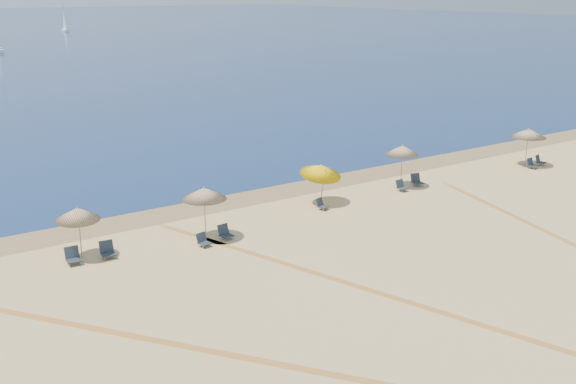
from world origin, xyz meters
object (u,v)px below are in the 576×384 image
Objects in this scene: chair_9 at (540,161)px; sailboat_2 at (64,23)px; chair_5 at (322,204)px; chair_7 at (417,180)px; chair_1 at (73,256)px; chair_6 at (401,186)px; umbrella_4 at (402,150)px; chair_4 at (225,233)px; umbrella_2 at (204,193)px; umbrella_3 at (321,170)px; umbrella_1 at (78,214)px; chair_3 at (203,241)px; umbrella_5 at (528,133)px; chair_2 at (107,250)px; chair_8 at (532,164)px.

sailboat_2 reaches higher than chair_9.
chair_7 is at bearing -15.19° from chair_5.
chair_1 is 20.83m from chair_7.
chair_1 reaches higher than chair_6.
sailboat_2 reaches higher than umbrella_4.
chair_5 is (-6.57, -0.84, -1.97)m from umbrella_4.
umbrella_4 is at bearing 2.41° from chair_4.
umbrella_2 is at bearing -177.71° from chair_6.
umbrella_3 is at bearing 9.19° from umbrella_2.
umbrella_1 is 0.32× the size of sailboat_2.
chair_9 is at bearing -4.99° from umbrella_3.
sailboat_2 is (46.79, 162.30, 0.18)m from umbrella_1.
umbrella_3 reaches higher than chair_1.
chair_7 is at bearing -4.87° from chair_3.
umbrella_5 is at bearing -1.46° from umbrella_1.
chair_2 is (-28.84, 0.09, -1.88)m from umbrella_5.
chair_2 is 29.73m from chair_9.
umbrella_5 is 9.69m from chair_7.
chair_9 is (11.90, -0.78, 0.01)m from chair_6.
chair_2 reaches higher than chair_8.
chair_3 is 0.09× the size of sailboat_2.
umbrella_5 is (29.79, -0.76, 0.17)m from umbrella_1.
chair_3 is at bearing -173.54° from chair_4.
umbrella_3 is 2.99× the size of chair_7.
umbrella_3 is 16.42m from umbrella_5.
chair_5 is (6.45, 0.97, -0.03)m from chair_4.
umbrella_1 is 6.78m from chair_4.
umbrella_4 reaches higher than umbrella_1.
umbrella_5 is at bearing 136.54° from chair_9.
chair_6 is 0.96× the size of chair_8.
chair_3 is 169.37m from sailboat_2.
chair_5 is at bearing 179.40° from umbrella_5.
sailboat_2 is at bearing 64.56° from chair_3.
chair_7 is 164.61m from sailboat_2.
chair_4 is at bearing 170.02° from chair_5.
sailboat_2 reaches higher than chair_6.
chair_2 reaches higher than chair_5.
chair_5 is at bearing 5.72° from chair_2.
umbrella_4 reaches higher than chair_2.
umbrella_1 is at bearing 174.27° from chair_8.
chair_1 reaches higher than chair_8.
umbrella_5 reaches higher than umbrella_1.
chair_6 is (13.12, 0.53, -1.94)m from umbrella_2.
chair_9 is at bearing -2.29° from umbrella_1.
chair_2 is (-4.70, 0.30, -1.91)m from umbrella_2.
chair_3 is at bearing -171.70° from umbrella_4.
chair_2 reaches higher than chair_6.
umbrella_5 reaches higher than umbrella_3.
chair_2 is 169.31m from sailboat_2.
umbrella_2 reaches higher than umbrella_5.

